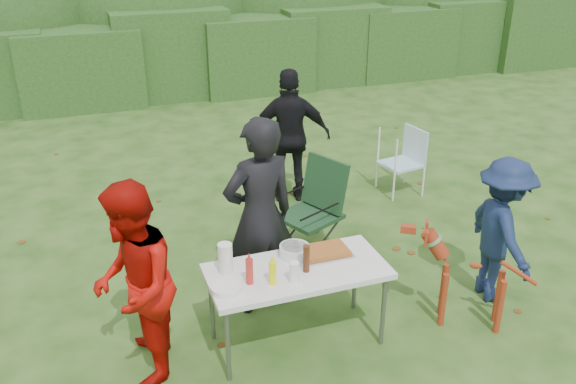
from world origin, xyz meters
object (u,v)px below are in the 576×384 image
object	(u,v)px
person_red_jacket	(134,287)
dog	(474,280)
person_cook	(260,217)
folding_table	(297,274)
child	(501,231)
beer_bottle	(306,259)
person_black_puffy	(290,136)
camping_chair	(309,211)
mustard_bottle	(273,273)
paper_towel_roll	(225,258)
lawn_chair	(401,161)
ketchup_bottle	(249,271)

from	to	relation	value
person_red_jacket	dog	world-z (taller)	person_red_jacket
person_cook	folding_table	bearing A→B (deg)	92.43
child	beer_bottle	bearing A→B (deg)	99.85
person_black_puffy	beer_bottle	distance (m)	2.93
person_red_jacket	beer_bottle	xyz separation A→B (m)	(1.37, -0.08, 0.02)
child	camping_chair	size ratio (longest dim) A/B	1.35
person_cook	dog	bearing A→B (deg)	142.62
person_red_jacket	child	xyz separation A→B (m)	(3.35, -0.01, -0.13)
person_cook	camping_chair	world-z (taller)	person_cook
mustard_bottle	camping_chair	bearing A→B (deg)	59.04
person_red_jacket	beer_bottle	distance (m)	1.38
camping_chair	paper_towel_roll	xyz separation A→B (m)	(-1.20, -1.19, 0.34)
lawn_chair	mustard_bottle	distance (m)	3.72
folding_table	child	bearing A→B (deg)	0.39
camping_chair	paper_towel_roll	distance (m)	1.73
ketchup_bottle	person_black_puffy	bearing A→B (deg)	64.32
person_cook	person_red_jacket	bearing A→B (deg)	17.43
mustard_bottle	beer_bottle	size ratio (longest dim) A/B	0.83
beer_bottle	person_red_jacket	bearing A→B (deg)	176.73
person_black_puffy	camping_chair	xyz separation A→B (m)	(-0.29, -1.40, -0.33)
person_red_jacket	lawn_chair	xyz separation A→B (m)	(3.69, 2.44, -0.41)
lawn_chair	person_red_jacket	bearing A→B (deg)	23.75
ketchup_bottle	beer_bottle	xyz separation A→B (m)	(0.49, 0.02, 0.01)
folding_table	person_red_jacket	distance (m)	1.33
person_cook	child	distance (m)	2.26
person_black_puffy	paper_towel_roll	size ratio (longest dim) A/B	6.59
folding_table	person_black_puffy	world-z (taller)	person_black_puffy
folding_table	camping_chair	xyz separation A→B (m)	(0.63, 1.35, -0.16)
paper_towel_roll	folding_table	bearing A→B (deg)	-15.06
camping_chair	folding_table	bearing A→B (deg)	40.29
person_black_puffy	lawn_chair	xyz separation A→B (m)	(1.44, -0.28, -0.42)
mustard_bottle	ketchup_bottle	distance (m)	0.18
person_red_jacket	camping_chair	xyz separation A→B (m)	(1.95, 1.32, -0.31)
child	beer_bottle	xyz separation A→B (m)	(-1.98, -0.07, 0.14)
mustard_bottle	beer_bottle	xyz separation A→B (m)	(0.32, 0.08, 0.02)
mustard_bottle	beer_bottle	distance (m)	0.33
dog	paper_towel_roll	distance (m)	2.22
folding_table	dog	xyz separation A→B (m)	(1.57, -0.28, -0.22)
lawn_chair	ketchup_bottle	distance (m)	3.80
person_red_jacket	dog	xyz separation A→B (m)	(2.89, -0.30, -0.38)
person_cook	mustard_bottle	size ratio (longest dim) A/B	9.41
lawn_chair	mustard_bottle	world-z (taller)	mustard_bottle
lawn_chair	ketchup_bottle	bearing A→B (deg)	32.41
folding_table	person_red_jacket	bearing A→B (deg)	179.04
person_black_puffy	dog	world-z (taller)	person_black_puffy
dog	lawn_chair	xyz separation A→B (m)	(0.80, 2.74, -0.03)
person_black_puffy	ketchup_bottle	bearing A→B (deg)	79.96
folding_table	camping_chair	size ratio (longest dim) A/B	1.41
folding_table	person_black_puffy	bearing A→B (deg)	71.38
dog	beer_bottle	world-z (taller)	beer_bottle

